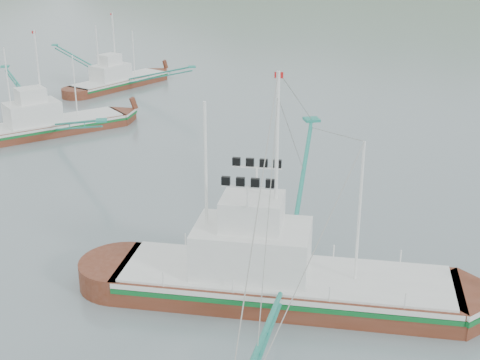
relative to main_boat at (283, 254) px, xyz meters
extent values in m
plane|color=slate|center=(-0.51, 2.48, -2.48)|extent=(1200.00, 1200.00, 0.00)
cube|color=#592412|center=(0.14, -0.05, -2.25)|extent=(17.32, 10.17, 2.24)
cube|color=silver|center=(0.14, -0.05, -1.30)|extent=(17.03, 10.14, 0.25)
cube|color=#0E6227|center=(0.14, -0.05, -1.58)|extent=(17.04, 10.16, 0.25)
cube|color=silver|center=(0.14, -0.05, -1.08)|extent=(16.45, 9.66, 0.13)
cube|color=silver|center=(-1.43, 0.54, 0.10)|extent=(6.52, 5.35, 2.47)
cube|color=silver|center=(-1.43, 0.54, 2.12)|extent=(3.60, 3.34, 1.57)
cylinder|color=white|center=(-0.38, 0.15, 3.91)|extent=(0.18, 0.18, 10.09)
cylinder|color=white|center=(-3.53, 1.34, 3.16)|extent=(0.16, 0.16, 8.58)
cylinder|color=white|center=(3.29, -1.25, 2.40)|extent=(0.13, 0.13, 7.06)
cube|color=#592412|center=(-13.48, 31.53, -2.30)|extent=(13.79, 8.66, 1.80)
cube|color=silver|center=(-13.48, 31.53, -1.54)|extent=(13.57, 8.62, 0.20)
cube|color=#0E6227|center=(-13.48, 31.53, -1.76)|extent=(13.58, 8.64, 0.20)
cube|color=silver|center=(-13.48, 31.53, -1.36)|extent=(13.10, 8.23, 0.11)
cube|color=silver|center=(-14.72, 30.99, -0.41)|extent=(5.26, 4.43, 1.98)
cube|color=silver|center=(-14.72, 30.99, 1.20)|extent=(2.93, 2.74, 1.26)
cylinder|color=white|center=(-13.89, 31.35, 2.64)|extent=(0.14, 0.14, 8.08)
cylinder|color=white|center=(-16.37, 30.27, 2.04)|extent=(0.13, 0.13, 6.87)
cylinder|color=white|center=(-11.01, 32.60, 1.43)|extent=(0.11, 0.11, 5.66)
cube|color=#592412|center=(-6.93, 49.02, -2.31)|extent=(11.47, 10.72, 1.65)
cube|color=silver|center=(-6.93, 49.02, -1.61)|extent=(11.33, 10.60, 0.18)
cube|color=#0E6227|center=(-6.93, 49.02, -1.82)|extent=(11.34, 10.62, 0.18)
cube|color=silver|center=(-6.93, 49.02, -1.44)|extent=(10.89, 10.18, 0.10)
cube|color=silver|center=(-7.85, 48.19, -0.58)|extent=(4.85, 4.73, 1.82)
cube|color=silver|center=(-7.85, 48.19, 0.91)|extent=(2.82, 2.79, 1.16)
cylinder|color=white|center=(-7.23, 48.74, 2.24)|extent=(0.13, 0.13, 7.44)
cylinder|color=white|center=(-9.09, 47.09, 1.68)|extent=(0.12, 0.12, 6.33)
cylinder|color=white|center=(-5.07, 50.67, 1.12)|extent=(0.10, 0.10, 5.21)
camera|label=1|loc=(-7.51, -28.14, 14.92)|focal=50.00mm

